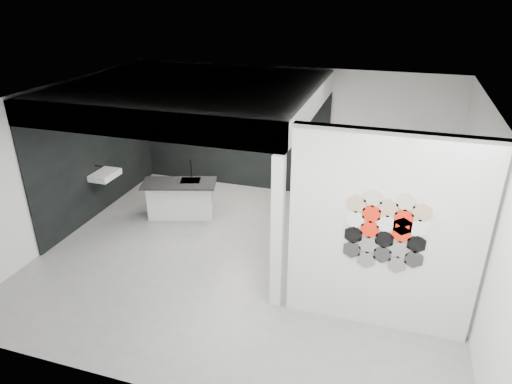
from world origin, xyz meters
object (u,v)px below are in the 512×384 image
Objects in this scene: stockpot at (199,126)px; bottle_dark at (217,127)px; utensil_cup at (208,128)px; glass_vase at (294,135)px; kitchen_island at (181,198)px; partition_panel at (383,235)px; wall_basin at (105,175)px; kettle at (267,132)px; glass_bowl at (294,135)px.

bottle_dark is (0.45, 0.00, 0.00)m from stockpot.
glass_vase is at bearing 0.00° from utensil_cup.
stockpot is at bearing 82.94° from kitchen_island.
kitchen_island is at bearing -94.67° from bottle_dark.
partition_panel is 5.77m from stockpot.
partition_panel reaches higher than wall_basin.
kitchen_island is at bearing -79.91° from stockpot.
wall_basin is 6.06× the size of utensil_cup.
kettle reaches higher than glass_bowl.
glass_vase is 1.28× the size of utensil_cup.
kettle is 0.61m from glass_vase.
kettle is (1.30, 1.74, 0.99)m from kitchen_island.
glass_vase reaches higher than kitchen_island.
partition_panel is 22.05× the size of glass_vase.
stockpot is 1.96× the size of utensil_cup.
partition_panel is at bearing -61.77° from glass_vase.
stockpot is (-4.29, 3.87, -0.00)m from partition_panel.
stockpot is 1.18× the size of bottle_dark.
stockpot reaches higher than kitchen_island.
glass_bowl is at bearing 25.29° from kitchen_island.
kitchen_island is at bearing -114.78° from kettle.
stockpot is (-0.31, 1.74, 1.00)m from kitchen_island.
stockpot reaches higher than kettle.
wall_basin is at bearing -148.65° from glass_vase.
bottle_dark is at bearing 0.00° from utensil_cup.
bottle_dark is (-3.84, 3.87, 0.00)m from partition_panel.
utensil_cup is at bearing 0.00° from stockpot.
bottle_dark reaches higher than kettle.
glass_bowl is 0.96× the size of bottle_dark.
wall_basin is at bearing -124.13° from utensil_cup.
kettle reaches higher than wall_basin.
partition_panel is at bearing -18.23° from wall_basin.
glass_bowl is at bearing 31.35° from wall_basin.
bottle_dark is at bearing 180.00° from glass_bowl.
kettle is at bearing 36.57° from wall_basin.
glass_bowl is (2.21, 0.00, -0.02)m from stockpot.
glass_bowl is at bearing 11.93° from kettle.
bottle_dark reaches higher than glass_bowl.
kettle is at bearing 0.00° from bottle_dark.
kettle is (-2.68, 3.87, -0.01)m from partition_panel.
stockpot reaches higher than glass_bowl.
glass_bowl is at bearing 118.23° from partition_panel.
glass_vase is at bearing 11.93° from kettle.
kettle is 1.56× the size of utensil_cup.
kitchen_island is at bearing 151.92° from partition_panel.
glass_vase is 1.99m from utensil_cup.
glass_bowl is 1.24× the size of glass_vase.
partition_panel is 4.62m from kitchen_island.
wall_basin is 4.72× the size of glass_vase.
wall_basin is at bearing -131.50° from kettle.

